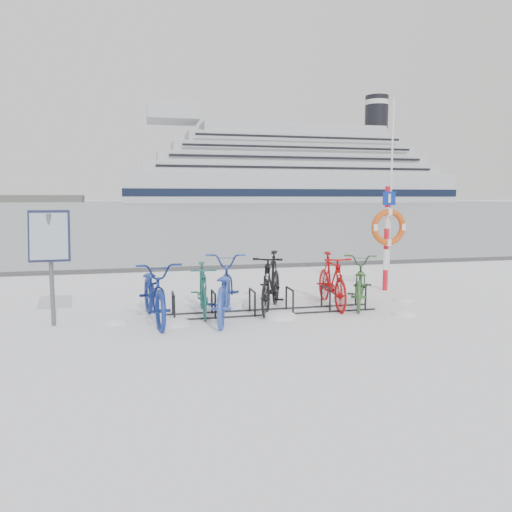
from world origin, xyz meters
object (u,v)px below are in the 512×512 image
at_px(bike_rack, 271,303).
at_px(info_board, 50,243).
at_px(lifebuoy_station, 388,227).
at_px(cruise_ferry, 291,173).

xyz_separation_m(bike_rack, info_board, (-3.80, -0.10, 1.21)).
distance_m(bike_rack, lifebuoy_station, 3.76).
bearing_deg(lifebuoy_station, cruise_ferry, 73.52).
height_order(bike_rack, lifebuoy_station, lifebuoy_station).
distance_m(bike_rack, cruise_ferry, 221.02).
relative_size(bike_rack, info_board, 2.07).
distance_m(lifebuoy_station, cruise_ferry, 218.54).
bearing_deg(lifebuoy_station, bike_rack, -153.86).
bearing_deg(cruise_ferry, bike_rack, -107.16).
distance_m(info_board, cruise_ferry, 222.19).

